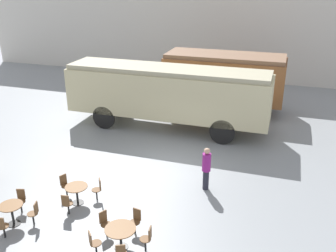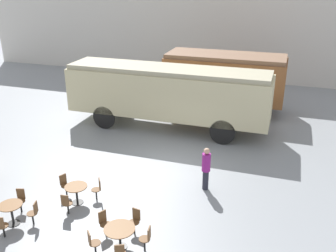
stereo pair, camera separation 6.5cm
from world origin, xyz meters
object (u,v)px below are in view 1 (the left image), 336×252
(cafe_table_mid, at_px, (120,232))
(cafe_table_far, at_px, (77,190))
(cafe_table_near, at_px, (11,210))
(cafe_chair_0, at_px, (2,226))
(passenger_coach_wooden, at_px, (224,76))
(visitor_person, at_px, (206,167))
(passenger_coach_vintage, at_px, (167,92))

(cafe_table_mid, relative_size, cafe_table_far, 1.17)
(cafe_table_near, xyz_separation_m, cafe_chair_0, (0.22, -0.74, -0.08))
(passenger_coach_wooden, height_order, cafe_chair_0, passenger_coach_wooden)
(cafe_table_mid, xyz_separation_m, visitor_person, (1.76, 4.21, 0.39))
(cafe_table_mid, height_order, cafe_table_far, cafe_table_mid)
(cafe_table_mid, bearing_deg, cafe_chair_0, -168.12)
(passenger_coach_wooden, xyz_separation_m, visitor_person, (1.07, -9.68, -1.13))
(cafe_table_far, bearing_deg, passenger_coach_vintage, 83.58)
(passenger_coach_vintage, xyz_separation_m, cafe_table_near, (-2.33, -9.84, -1.52))
(cafe_table_mid, bearing_deg, cafe_table_far, 145.90)
(cafe_chair_0, bearing_deg, cafe_table_near, -0.00)
(passenger_coach_wooden, height_order, passenger_coach_vintage, passenger_coach_wooden)
(passenger_coach_wooden, relative_size, passenger_coach_vintage, 0.66)
(cafe_table_far, distance_m, cafe_chair_0, 2.82)
(cafe_chair_0, relative_size, visitor_person, 0.48)
(passenger_coach_wooden, distance_m, cafe_chair_0, 15.44)
(passenger_coach_vintage, bearing_deg, visitor_person, -58.30)
(passenger_coach_wooden, bearing_deg, passenger_coach_vintage, -120.01)
(cafe_table_far, relative_size, visitor_person, 0.46)
(visitor_person, bearing_deg, cafe_table_mid, -112.70)
(passenger_coach_vintage, xyz_separation_m, visitor_person, (3.44, -5.57, -1.13))
(cafe_chair_0, xyz_separation_m, visitor_person, (5.56, 5.01, 0.48))
(cafe_chair_0, bearing_deg, cafe_table_far, -41.76)
(cafe_table_near, distance_m, visitor_person, 7.19)
(passenger_coach_wooden, bearing_deg, cafe_table_mid, -92.84)
(passenger_coach_vintage, distance_m, cafe_table_mid, 10.04)
(passenger_coach_vintage, relative_size, cafe_table_near, 13.73)
(passenger_coach_vintage, height_order, cafe_chair_0, passenger_coach_vintage)
(passenger_coach_wooden, relative_size, cafe_table_far, 8.63)
(passenger_coach_wooden, relative_size, cafe_table_near, 9.04)
(cafe_table_mid, distance_m, cafe_chair_0, 3.88)
(passenger_coach_vintage, height_order, visitor_person, passenger_coach_vintage)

